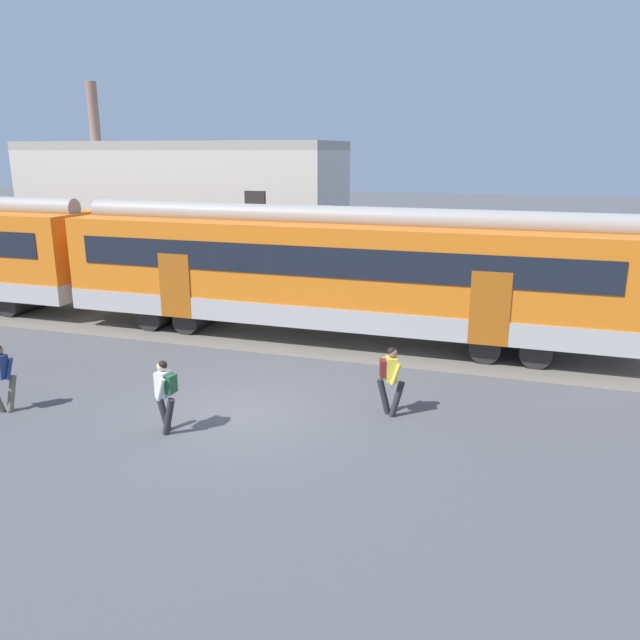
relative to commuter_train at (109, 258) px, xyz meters
The scene contains 7 objects.
ground_plane 10.67m from the commuter_train, 38.10° to the right, with size 160.00×160.00×0.00m, color #515156.
track_bed 3.35m from the commuter_train, behind, with size 80.00×4.40×0.01m, color slate.
commuter_train is the anchor object (origin of this frame).
pedestrian_navy 8.68m from the commuter_train, 70.98° to the right, with size 0.59×0.62×1.67m.
pedestrian_white 10.70m from the commuter_train, 48.32° to the right, with size 0.63×0.57×1.67m.
pedestrian_yellow 12.82m from the commuter_train, 25.61° to the right, with size 0.71×0.53×1.67m.
background_building 8.31m from the commuter_train, 100.97° to the left, with size 15.37×5.00×9.20m.
Camera 1 is at (5.90, -12.46, 6.00)m, focal length 35.00 mm.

